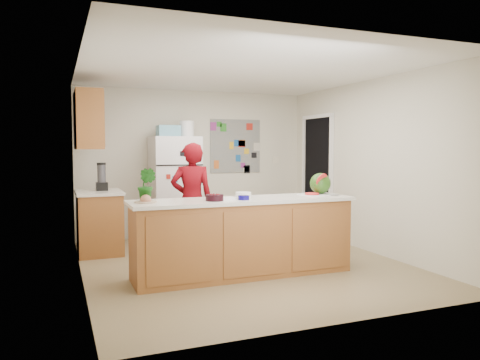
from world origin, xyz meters
name	(u,v)px	position (x,y,z in m)	size (l,w,h in m)	color
floor	(243,265)	(0.00, 0.00, -0.01)	(4.00, 4.50, 0.02)	brown
wall_back	(195,163)	(0.00, 2.26, 1.25)	(4.00, 0.02, 2.50)	beige
wall_left	(79,172)	(-2.01, 0.00, 1.25)	(0.02, 4.50, 2.50)	beige
wall_right	(372,166)	(2.01, 0.00, 1.25)	(0.02, 4.50, 2.50)	beige
ceiling	(243,70)	(0.00, 0.00, 2.51)	(4.00, 4.50, 0.02)	white
doorway	(318,177)	(1.99, 1.45, 1.02)	(0.03, 0.85, 2.04)	black
peninsula_base	(243,239)	(-0.20, -0.50, 0.44)	(2.60, 0.62, 0.88)	brown
peninsula_top	(243,200)	(-0.20, -0.50, 0.90)	(2.68, 0.70, 0.04)	silver
side_counter_base	(99,224)	(-1.69, 1.35, 0.43)	(0.60, 0.80, 0.86)	brown
side_counter_top	(99,192)	(-1.69, 1.35, 0.88)	(0.64, 0.84, 0.04)	silver
upper_cabinets	(88,121)	(-1.82, 1.30, 1.90)	(0.35, 1.00, 0.80)	brown
refrigerator	(175,189)	(-0.45, 1.88, 0.85)	(0.75, 0.70, 1.70)	silver
fridge_top_bin	(168,131)	(-0.55, 1.88, 1.79)	(0.35, 0.28, 0.18)	#5999B2
photo_collage	(235,146)	(0.75, 2.24, 1.55)	(0.95, 0.01, 0.95)	slate
person	(192,200)	(-0.52, 0.60, 0.79)	(0.58, 0.38, 1.59)	#62060D
blender_appliance	(102,177)	(-1.64, 1.42, 1.09)	(0.12, 0.12, 0.38)	black
cutting_board	(317,194)	(0.83, -0.45, 0.93)	(0.41, 0.31, 0.01)	white
watermelon	(320,183)	(0.89, -0.43, 1.06)	(0.27, 0.27, 0.27)	#2B5317
watermelon_slice	(312,194)	(0.73, -0.50, 0.94)	(0.17, 0.17, 0.02)	#C63A2E
cherry_bowl	(215,198)	(-0.59, -0.59, 0.96)	(0.20, 0.20, 0.07)	black
white_bowl	(243,195)	(-0.13, -0.34, 0.95)	(0.19, 0.19, 0.06)	white
cobalt_bowl	(244,198)	(-0.24, -0.62, 0.95)	(0.13, 0.13, 0.05)	#0D0663
plate	(146,202)	(-1.35, -0.49, 0.93)	(0.24, 0.24, 0.02)	tan
paper_towel	(226,199)	(-0.41, -0.51, 0.93)	(0.20, 0.18, 0.02)	white
keys	(335,195)	(1.00, -0.61, 0.93)	(0.10, 0.04, 0.01)	gray
potted_plant	(147,185)	(-1.33, -0.45, 1.11)	(0.21, 0.17, 0.38)	#0F480B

